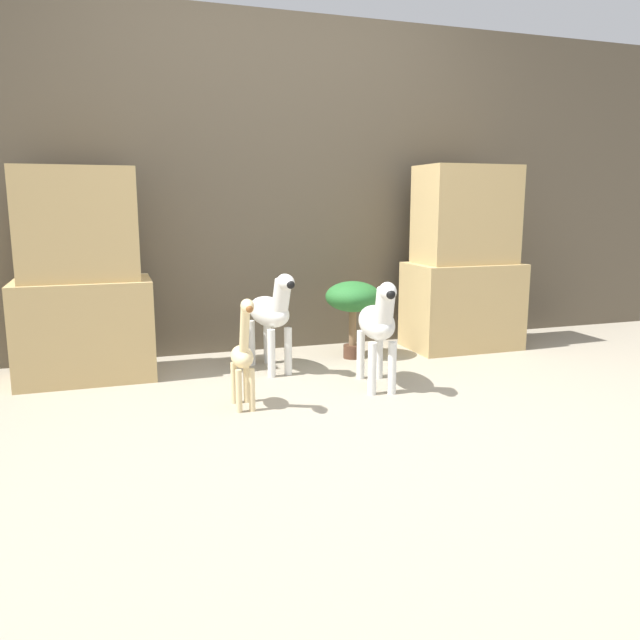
{
  "coord_description": "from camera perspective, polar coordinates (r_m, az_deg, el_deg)",
  "views": [
    {
      "loc": [
        -1.06,
        -2.55,
        0.99
      ],
      "look_at": [
        0.05,
        0.76,
        0.34
      ],
      "focal_mm": 35.0,
      "sensor_mm": 36.0,
      "label": 1
    }
  ],
  "objects": [
    {
      "name": "potted_palm_front",
      "position": [
        4.0,
        3.02,
        1.87
      ],
      "size": [
        0.35,
        0.35,
        0.5
      ],
      "color": "#513323",
      "rests_on": "ground_plane"
    },
    {
      "name": "zebra_right",
      "position": [
        3.36,
        5.3,
        -0.35
      ],
      "size": [
        0.26,
        0.56,
        0.61
      ],
      "color": "silver",
      "rests_on": "ground_plane"
    },
    {
      "name": "zebra_left",
      "position": [
        3.69,
        -4.5,
        0.67
      ],
      "size": [
        0.25,
        0.56,
        0.61
      ],
      "color": "silver",
      "rests_on": "ground_plane"
    },
    {
      "name": "giraffe_figurine",
      "position": [
        3.03,
        -7.04,
        -3.03
      ],
      "size": [
        0.11,
        0.34,
        0.57
      ],
      "color": "beige",
      "rests_on": "ground_plane"
    },
    {
      "name": "rock_pillar_right",
      "position": [
        4.39,
        13.0,
        4.83
      ],
      "size": [
        0.74,
        0.46,
        1.24
      ],
      "color": "tan",
      "rests_on": "ground_plane"
    },
    {
      "name": "ground_plane",
      "position": [
        2.93,
        3.84,
        -9.18
      ],
      "size": [
        14.0,
        14.0,
        0.0
      ],
      "primitive_type": "plane",
      "color": "#9E937F"
    },
    {
      "name": "wall_back",
      "position": [
        4.27,
        -4.25,
        12.05
      ],
      "size": [
        6.4,
        0.08,
        2.2
      ],
      "color": "brown",
      "rests_on": "ground_plane"
    },
    {
      "name": "rock_pillar_left",
      "position": [
        3.75,
        -20.93,
        3.07
      ],
      "size": [
        0.74,
        0.46,
        1.19
      ],
      "color": "tan",
      "rests_on": "ground_plane"
    }
  ]
}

